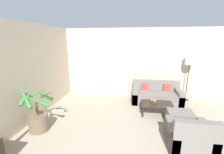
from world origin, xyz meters
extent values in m
cube|color=beige|center=(0.00, 6.70, 1.35)|extent=(8.29, 0.06, 2.70)
cylinder|color=brown|center=(-2.88, 3.74, 0.21)|extent=(0.47, 0.47, 0.42)
cylinder|color=brown|center=(-2.88, 3.74, 0.59)|extent=(0.06, 0.06, 0.34)
cone|color=#38843D|center=(-2.62, 3.74, 0.94)|extent=(0.10, 0.58, 0.45)
cone|color=#38843D|center=(-2.74, 3.99, 0.90)|extent=(0.58, 0.40, 0.36)
cone|color=#38843D|center=(-3.02, 3.98, 0.92)|extent=(0.57, 0.39, 0.40)
cone|color=#38843D|center=(-3.12, 3.74, 0.97)|extent=(0.10, 0.54, 0.50)
cone|color=#38843D|center=(-3.00, 3.54, 0.98)|extent=(0.51, 0.35, 0.51)
cone|color=#38843D|center=(-2.75, 3.51, 0.93)|extent=(0.56, 0.38, 0.43)
cube|color=slate|center=(0.28, 6.02, 0.19)|extent=(1.74, 0.88, 0.39)
cube|color=slate|center=(0.28, 6.38, 0.57)|extent=(1.74, 0.16, 0.36)
cube|color=slate|center=(-0.49, 6.02, 0.25)|extent=(0.20, 0.88, 0.51)
cube|color=slate|center=(1.06, 6.02, 0.25)|extent=(0.20, 0.88, 0.51)
cube|color=#B23D33|center=(-0.11, 6.26, 0.51)|extent=(0.24, 0.12, 0.24)
cube|color=#B23D33|center=(0.68, 6.26, 0.51)|extent=(0.24, 0.12, 0.24)
cylinder|color=#2D2823|center=(1.42, 6.41, 0.01)|extent=(0.24, 0.24, 0.03)
cylinder|color=#2D2823|center=(1.42, 6.41, 0.70)|extent=(0.03, 0.03, 1.35)
cylinder|color=silver|center=(1.42, 6.41, 1.52)|extent=(0.35, 0.35, 0.29)
cylinder|color=black|center=(-0.25, 4.83, 0.16)|extent=(0.05, 0.05, 0.31)
cylinder|color=black|center=(0.61, 4.83, 0.16)|extent=(0.05, 0.05, 0.31)
cylinder|color=black|center=(-0.25, 5.35, 0.16)|extent=(0.05, 0.05, 0.31)
cylinder|color=black|center=(0.61, 5.35, 0.16)|extent=(0.05, 0.05, 0.31)
cube|color=black|center=(0.18, 5.09, 0.33)|extent=(0.95, 0.61, 0.03)
cylinder|color=#42382D|center=(0.09, 5.17, 0.36)|extent=(0.23, 0.23, 0.04)
sphere|color=red|center=(0.12, 5.20, 0.41)|extent=(0.06, 0.06, 0.06)
sphere|color=olive|center=(0.03, 5.18, 0.42)|extent=(0.07, 0.07, 0.07)
sphere|color=orange|center=(0.11, 5.11, 0.43)|extent=(0.09, 0.09, 0.09)
cube|color=slate|center=(0.64, 3.64, 0.21)|extent=(0.85, 0.81, 0.43)
cube|color=slate|center=(0.64, 3.31, 0.62)|extent=(0.85, 0.16, 0.37)
cube|color=slate|center=(0.29, 3.64, 0.26)|extent=(0.16, 0.81, 0.53)
cube|color=slate|center=(0.99, 3.64, 0.26)|extent=(0.16, 0.81, 0.53)
cube|color=slate|center=(0.69, 4.47, 0.21)|extent=(0.64, 0.51, 0.42)
camera|label=1|loc=(-0.54, 0.68, 2.23)|focal=24.00mm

